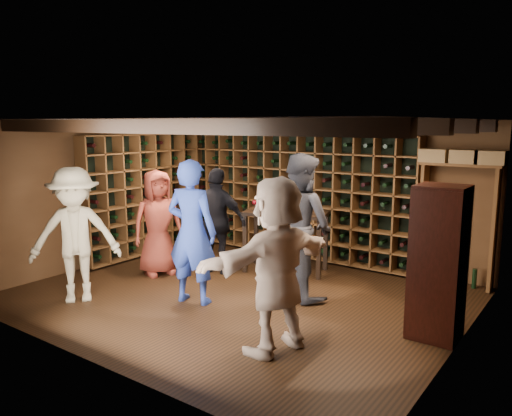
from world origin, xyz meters
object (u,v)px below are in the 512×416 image
Objects in this scene: guest_red_floral at (158,223)px; display_cabinet at (438,266)px; guest_woman_black at (218,221)px; guest_khaki at (75,235)px; man_blue_shirt at (192,232)px; tasting_table at (286,219)px; man_grey_suit at (301,226)px; guest_beige at (277,265)px.

display_cabinet is at bearing -65.96° from guest_red_floral.
guest_woman_black is 2.29m from guest_khaki.
man_blue_shirt is 1.15× the size of guest_red_floral.
guest_woman_black reaches higher than guest_red_floral.
man_grey_suit is at bearing -64.33° from tasting_table.
man_grey_suit is 1.71m from guest_woman_black.
man_grey_suit is 1.18× the size of guest_woman_black.
display_cabinet is 1.18× the size of tasting_table.
guest_beige reaches higher than guest_red_floral.
guest_red_floral is at bearing -156.65° from tasting_table.
guest_red_floral is 0.99× the size of guest_woman_black.
tasting_table is (1.61, 2.88, -0.05)m from guest_khaki.
man_grey_suit is at bearing -12.24° from guest_khaki.
guest_woman_black is at bearing -27.21° from guest_red_floral.
guest_khaki is 3.30m from tasting_table.
guest_woman_black is at bearing 172.05° from display_cabinet.
tasting_table is (-1.50, 2.57, -0.08)m from guest_beige.
guest_khaki is at bearing -159.45° from display_cabinet.
man_grey_suit reaches higher than guest_woman_black.
guest_khaki is at bearing -135.64° from tasting_table.
man_grey_suit is at bearing -148.23° from man_blue_shirt.
guest_woman_black is at bearing -156.97° from tasting_table.
man_grey_suit is 2.47m from guest_red_floral.
man_grey_suit is at bearing -57.30° from guest_red_floral.
guest_woman_black is at bearing -77.86° from man_blue_shirt.
display_cabinet is at bearing 150.85° from guest_beige.
guest_woman_black is 1.12m from tasting_table.
guest_khaki reaches higher than tasting_table.
man_grey_suit is 1.07× the size of guest_beige.
man_grey_suit is 1.10× the size of guest_khaki.
man_grey_suit is 3.13m from guest_khaki.
display_cabinet is 0.91× the size of guest_beige.
tasting_table is at bearing -26.76° from man_grey_suit.
tasting_table is at bearing -150.08° from guest_woman_black.
display_cabinet is 3.16m from man_blue_shirt.
man_grey_suit is 1.19× the size of guest_red_floral.
guest_khaki is 3.12m from guest_beige.
man_grey_suit reaches higher than guest_red_floral.
man_grey_suit reaches higher than tasting_table.
guest_khaki is at bearing -69.05° from guest_beige.
man_blue_shirt is at bearing 66.16° from man_grey_suit.
guest_khaki is (-4.42, -1.66, 0.08)m from display_cabinet.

